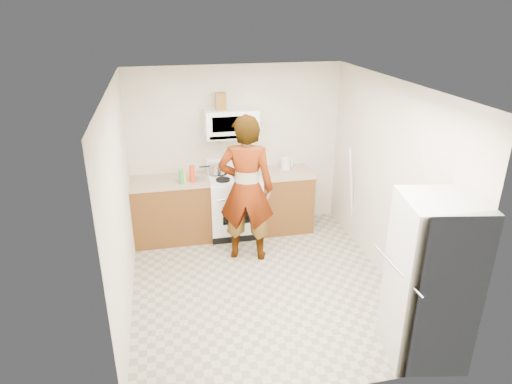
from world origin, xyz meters
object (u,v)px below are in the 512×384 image
object	(u,v)px
kettle	(286,164)
saucepan	(217,169)
microwave	(231,123)
person	(246,189)
fridge	(431,281)
gas_range	(234,203)

from	to	relation	value
kettle	saucepan	distance (m)	1.05
microwave	kettle	bearing A→B (deg)	-0.17
person	kettle	xyz separation A→B (m)	(0.78, 0.87, 0.01)
fridge	kettle	distance (m)	3.17
person	gas_range	bearing A→B (deg)	-69.65
fridge	gas_range	bearing A→B (deg)	125.88
gas_range	saucepan	size ratio (longest dim) A/B	4.64
person	fridge	xyz separation A→B (m)	(1.36, -2.24, -0.16)
gas_range	person	xyz separation A→B (m)	(0.04, -0.74, 0.53)
microwave	fridge	xyz separation A→B (m)	(1.40, -3.11, -0.85)
person	fridge	bearing A→B (deg)	138.14
person	saucepan	xyz separation A→B (m)	(-0.27, 0.87, 0.01)
gas_range	microwave	bearing A→B (deg)	90.00
fridge	microwave	bearing A→B (deg)	124.97
kettle	microwave	bearing A→B (deg)	-175.75
microwave	fridge	size ratio (longest dim) A/B	0.45
gas_range	kettle	bearing A→B (deg)	8.59
microwave	saucepan	world-z (taller)	microwave
kettle	fridge	bearing A→B (deg)	-75.12
gas_range	person	size ratio (longest dim) A/B	0.56
microwave	person	size ratio (longest dim) A/B	0.38
gas_range	fridge	world-z (taller)	fridge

